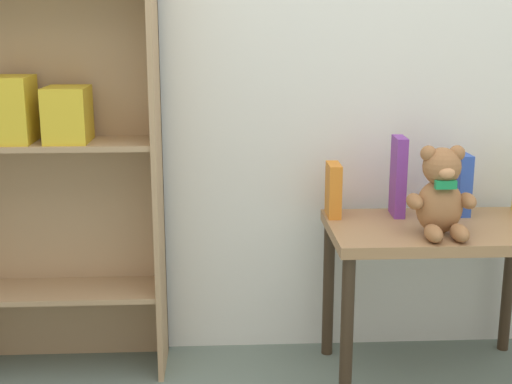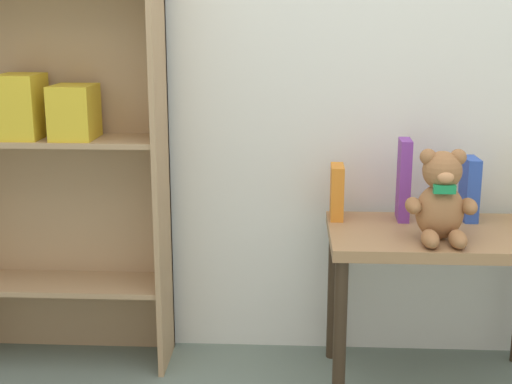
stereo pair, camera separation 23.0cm
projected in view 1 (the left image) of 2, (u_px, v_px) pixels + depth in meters
wall_back at (350, 0)px, 2.41m from camera, size 4.80×0.06×2.50m
bookshelf_side at (43, 114)px, 2.32m from camera, size 0.75×0.24×1.59m
display_table at (438, 248)px, 2.33m from camera, size 0.71×0.44×0.54m
teddy_bear at (441, 195)px, 2.19m from camera, size 0.21×0.19×0.28m
book_standing_orange at (333, 190)px, 2.40m from camera, size 0.04×0.12×0.18m
book_standing_purple at (398, 176)px, 2.40m from camera, size 0.04×0.11×0.27m
book_standing_blue at (460, 184)px, 2.42m from camera, size 0.05×0.12×0.21m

